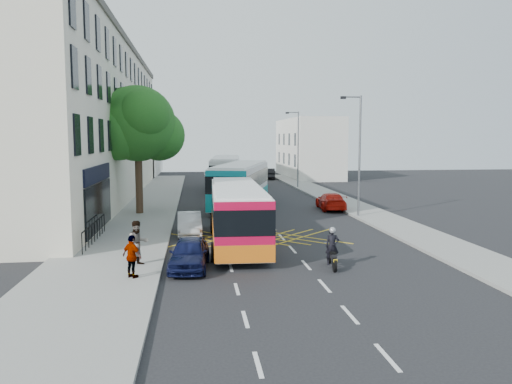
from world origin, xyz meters
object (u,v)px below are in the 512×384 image
object	(u,v)px
lamp_far	(297,145)
parked_car_blue	(189,253)
street_tree	(137,124)
distant_car_silver	(257,178)
pedestrian_near	(138,243)
bus_near	(237,213)
parked_car_silver	(189,224)
distant_car_grey	(236,178)
lamp_near	(358,149)
motorbike	(332,249)
pedestrian_far	(132,256)
red_hatchback	(331,201)
distant_car_dark	(269,174)
bus_mid	(241,184)
bus_far	(226,173)

from	to	relation	value
lamp_far	parked_car_blue	size ratio (longest dim) A/B	2.12
street_tree	distant_car_silver	xyz separation A→B (m)	(11.01, 21.78, -5.58)
pedestrian_near	parked_car_blue	bearing A→B (deg)	-37.33
lamp_far	bus_near	bearing A→B (deg)	-107.66
parked_car_blue	parked_car_silver	size ratio (longest dim) A/B	1.01
street_tree	lamp_far	size ratio (longest dim) A/B	1.10
distant_car_grey	street_tree	bearing A→B (deg)	-112.22
lamp_near	motorbike	xyz separation A→B (m)	(-5.23, -12.54, -3.81)
parked_car_blue	lamp_far	bearing A→B (deg)	75.77
pedestrian_far	distant_car_grey	bearing A→B (deg)	-58.98
parked_car_blue	lamp_near	bearing A→B (deg)	52.10
red_hatchback	distant_car_dark	world-z (taller)	distant_car_dark
lamp_near	pedestrian_far	world-z (taller)	lamp_near
distant_car_grey	parked_car_blue	bearing A→B (deg)	-99.37
lamp_far	motorbike	world-z (taller)	lamp_far
street_tree	distant_car_grey	distance (m)	25.57
street_tree	lamp_far	distance (m)	22.57
bus_near	distant_car_dark	bearing A→B (deg)	80.70
street_tree	pedestrian_near	bearing A→B (deg)	-84.12
street_tree	distant_car_grey	xyz separation A→B (m)	(8.70, 23.38, -5.62)
red_hatchback	pedestrian_near	bearing A→B (deg)	56.25
red_hatchback	pedestrian_near	world-z (taller)	pedestrian_near
distant_car_silver	distant_car_dark	size ratio (longest dim) A/B	0.98
bus_mid	motorbike	distance (m)	18.98
lamp_near	bus_mid	distance (m)	10.03
bus_near	lamp_far	bearing A→B (deg)	73.78
distant_car_dark	pedestrian_near	world-z (taller)	pedestrian_near
street_tree	parked_car_silver	bearing A→B (deg)	-64.89
distant_car_silver	pedestrian_far	bearing A→B (deg)	75.19
distant_car_silver	pedestrian_far	xyz separation A→B (m)	(-9.50, -38.33, 0.25)
lamp_near	distant_car_silver	xyz separation A→B (m)	(-3.70, 24.75, -3.90)
lamp_near	pedestrian_far	xyz separation A→B (m)	(-13.20, -13.58, -3.66)
street_tree	parked_car_silver	size ratio (longest dim) A/B	2.37
parked_car_silver	pedestrian_near	size ratio (longest dim) A/B	2.01
parked_car_silver	distant_car_silver	xyz separation A→B (m)	(7.47, 29.34, 0.10)
distant_car_silver	lamp_far	bearing A→B (deg)	127.00
distant_car_grey	pedestrian_near	bearing A→B (deg)	-102.51
street_tree	pedestrian_near	world-z (taller)	street_tree
bus_near	parked_car_silver	world-z (taller)	bus_near
distant_car_grey	distant_car_dark	bearing A→B (deg)	50.18
parked_car_silver	distant_car_silver	bearing A→B (deg)	74.13
pedestrian_near	distant_car_silver	bearing A→B (deg)	45.82
bus_far	parked_car_silver	bearing A→B (deg)	-93.59
bus_near	parked_car_silver	size ratio (longest dim) A/B	2.89
motorbike	distant_car_dark	distance (m)	45.27
street_tree	bus_near	xyz separation A→B (m)	(5.96, -10.43, -4.71)
street_tree	distant_car_grey	bearing A→B (deg)	69.58
parked_car_blue	red_hatchback	distance (m)	19.07
bus_far	parked_car_blue	world-z (taller)	bus_far
pedestrian_near	pedestrian_far	size ratio (longest dim) A/B	1.14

